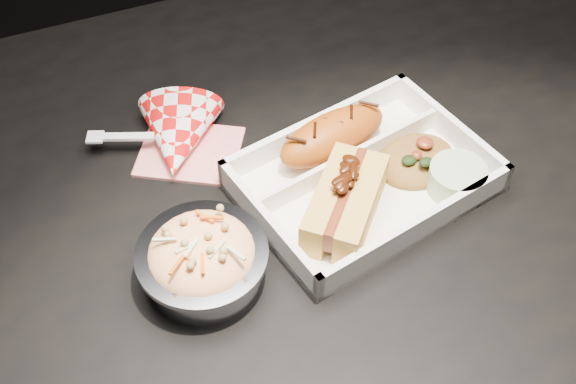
# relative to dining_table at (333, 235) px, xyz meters

# --- Properties ---
(dining_table) EXTENTS (1.20, 0.80, 0.75)m
(dining_table) POSITION_rel_dining_table_xyz_m (0.00, 0.00, 0.00)
(dining_table) COLOR black
(dining_table) RESTS_ON ground
(food_tray) EXTENTS (0.28, 0.23, 0.04)m
(food_tray) POSITION_rel_dining_table_xyz_m (0.02, -0.01, 0.10)
(food_tray) COLOR white
(food_tray) RESTS_ON dining_table
(fried_pastry) EXTENTS (0.14, 0.08, 0.05)m
(fried_pastry) POSITION_rel_dining_table_xyz_m (0.01, 0.04, 0.12)
(fried_pastry) COLOR #AC4D11
(fried_pastry) RESTS_ON food_tray
(hotdog) EXTENTS (0.12, 0.13, 0.06)m
(hotdog) POSITION_rel_dining_table_xyz_m (-0.02, -0.05, 0.12)
(hotdog) COLOR gold
(hotdog) RESTS_ON food_tray
(fried_rice_mound) EXTENTS (0.10, 0.09, 0.03)m
(fried_rice_mound) POSITION_rel_dining_table_xyz_m (0.09, -0.01, 0.11)
(fried_rice_mound) COLOR olive
(fried_rice_mound) RESTS_ON food_tray
(cupcake_liner) EXTENTS (0.06, 0.06, 0.03)m
(cupcake_liner) POSITION_rel_dining_table_xyz_m (0.11, -0.06, 0.11)
(cupcake_liner) COLOR #A8C393
(cupcake_liner) RESTS_ON food_tray
(foil_coleslaw_cup) EXTENTS (0.12, 0.12, 0.07)m
(foil_coleslaw_cup) POSITION_rel_dining_table_xyz_m (-0.17, -0.06, 0.12)
(foil_coleslaw_cup) COLOR silver
(foil_coleslaw_cup) RESTS_ON dining_table
(napkin_fork) EXTENTS (0.18, 0.15, 0.10)m
(napkin_fork) POSITION_rel_dining_table_xyz_m (-0.14, 0.12, 0.11)
(napkin_fork) COLOR red
(napkin_fork) RESTS_ON dining_table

